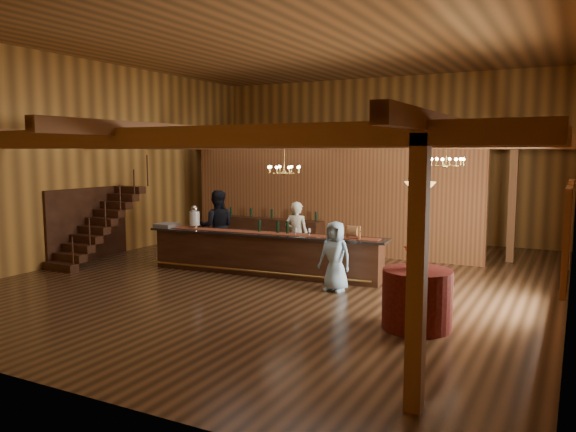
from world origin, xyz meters
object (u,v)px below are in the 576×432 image
at_px(round_table, 417,299).
at_px(chandelier_left, 284,169).
at_px(raffle_drum, 353,231).
at_px(floor_plant, 421,240).
at_px(guest, 335,256).
at_px(backbar_shelf, 272,234).
at_px(staff_second, 217,227).
at_px(tasting_bar, 264,253).
at_px(beverage_dispenser, 195,217).
at_px(chandelier_right, 446,162).
at_px(bartender, 297,236).
at_px(pendant_lamp, 420,188).

distance_m(round_table, chandelier_left, 5.30).
xyz_separation_m(raffle_drum, floor_plant, (0.69, 3.43, -0.64)).
relative_size(raffle_drum, guest, 0.22).
distance_m(backbar_shelf, staff_second, 2.59).
bearing_deg(tasting_bar, beverage_dispenser, 178.57).
bearing_deg(chandelier_right, raffle_drum, -148.56).
distance_m(tasting_bar, backbar_shelf, 3.58).
distance_m(beverage_dispenser, bartender, 2.68).
xyz_separation_m(round_table, pendant_lamp, (-0.00, 0.00, 1.89)).
xyz_separation_m(tasting_bar, bartender, (0.46, 0.86, 0.35)).
bearing_deg(floor_plant, pendant_lamp, -76.33).
bearing_deg(bartender, floor_plant, -136.38).
xyz_separation_m(bartender, guest, (1.72, -1.59, -0.11)).
distance_m(chandelier_left, guest, 2.74).
relative_size(raffle_drum, bartender, 0.19).
height_order(chandelier_left, chandelier_right, same).
height_order(raffle_drum, staff_second, staff_second).
relative_size(beverage_dispenser, staff_second, 0.31).
bearing_deg(tasting_bar, raffle_drum, -1.20).
relative_size(tasting_bar, staff_second, 3.15).
height_order(chandelier_left, guest, chandelier_left).
bearing_deg(chandelier_right, tasting_bar, -163.15).
height_order(chandelier_right, pendant_lamp, same).
xyz_separation_m(round_table, chandelier_left, (-4.02, 2.78, 2.06)).
relative_size(beverage_dispenser, backbar_shelf, 0.18).
bearing_deg(round_table, beverage_dispenser, 159.68).
bearing_deg(pendant_lamp, guest, 141.88).
relative_size(pendant_lamp, guest, 0.59).
height_order(guest, floor_plant, guest).
xyz_separation_m(backbar_shelf, round_table, (6.00, -5.70, 0.03)).
bearing_deg(raffle_drum, floor_plant, 78.62).
bearing_deg(chandelier_left, staff_second, 170.13).
distance_m(backbar_shelf, bartender, 3.14).
distance_m(beverage_dispenser, raffle_drum, 4.27).
height_order(beverage_dispenser, round_table, beverage_dispenser).
xyz_separation_m(chandelier_right, pendant_lamp, (0.36, -3.71, -0.37)).
height_order(raffle_drum, round_table, raffle_drum).
xyz_separation_m(backbar_shelf, guest, (3.76, -3.94, 0.28)).
bearing_deg(raffle_drum, backbar_shelf, 141.18).
relative_size(chandelier_left, staff_second, 0.41).
height_order(tasting_bar, floor_plant, floor_plant).
height_order(beverage_dispenser, guest, beverage_dispenser).
xyz_separation_m(chandelier_left, pendant_lamp, (4.02, -2.78, -0.17)).
xyz_separation_m(beverage_dispenser, round_table, (6.42, -2.38, -0.80)).
bearing_deg(chandelier_left, backbar_shelf, 124.10).
bearing_deg(pendant_lamp, bartender, 139.79).
bearing_deg(pendant_lamp, backbar_shelf, 136.44).
distance_m(chandelier_left, bartender, 1.79).
relative_size(raffle_drum, floor_plant, 0.30).
bearing_deg(pendant_lamp, chandelier_left, 145.32).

